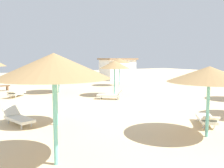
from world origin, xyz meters
The scene contains 14 objects.
ground_plane centered at (0.00, 0.00, 0.00)m, with size 80.00×80.00×0.00m, color beige.
parasol_1 centered at (-5.00, -0.54, 2.36)m, with size 2.60×2.60×2.67m.
parasol_2 centered at (1.48, 5.05, 2.41)m, with size 2.35×2.35×2.72m.
parasol_4 centered at (-0.72, -4.98, 2.34)m, with size 3.05×3.05×2.64m.
parasol_5 centered at (5.49, 10.52, 2.62)m, with size 2.30×2.30×2.88m.
parasol_6 centered at (-6.30, -4.34, 2.73)m, with size 3.04×3.04×3.08m.
parasol_7 centered at (-1.65, 8.87, 2.59)m, with size 3.02×3.02×2.84m.
lounger_1 centered at (-6.44, 0.42, 0.32)m, with size 1.14×1.99×0.72m.
lounger_2 centered at (0.44, 3.86, 0.32)m, with size 1.84×1.70×0.77m.
lounger_3 centered at (-5.16, 8.39, 0.31)m, with size 1.68×1.90×0.62m.
lounger_4 centered at (0.55, -4.01, 0.31)m, with size 1.74×1.86×0.63m.
bench_0 centered at (-5.72, 12.55, 0.35)m, with size 1.54×0.61×0.49m.
parked_car centered at (-0.42, 17.83, 0.82)m, with size 4.10×2.18×1.72m.
beach_cabana centered at (9.22, 16.66, 1.46)m, with size 4.44×3.41×2.88m.
Camera 1 is at (-8.31, -10.58, 2.95)m, focal length 38.53 mm.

